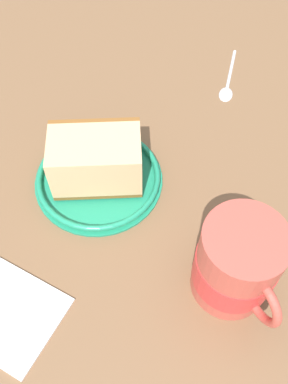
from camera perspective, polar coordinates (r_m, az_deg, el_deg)
ground_plane at (r=55.29cm, az=-2.75°, el=0.15°), size 156.52×156.52×3.62cm
small_plate at (r=53.69cm, az=-6.11°, el=1.92°), size 16.12×16.12×1.36cm
cake_slice at (r=51.14cm, az=-6.45°, el=4.35°), size 12.49×10.25×6.75cm
tea_mug at (r=43.53cm, az=12.35°, el=-9.52°), size 9.35×9.40×10.95cm
teaspoon at (r=66.16cm, az=11.19°, el=13.96°), size 2.19×11.59×0.80cm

